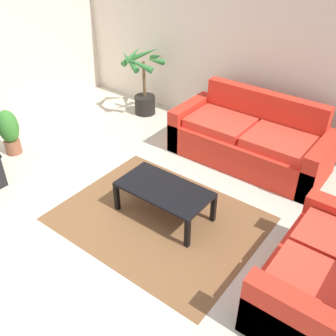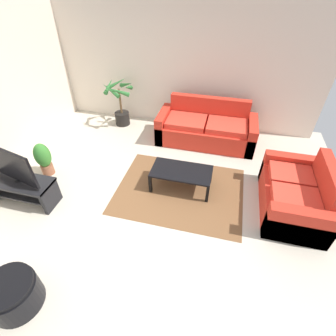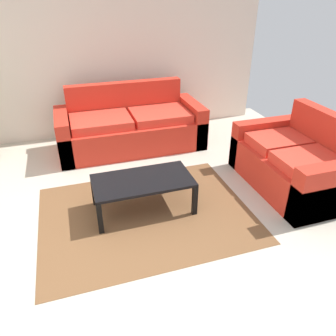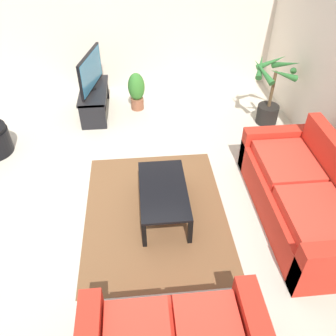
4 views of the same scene
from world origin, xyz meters
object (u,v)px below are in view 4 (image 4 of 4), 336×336
tv (91,71)px  potted_plant_small (137,90)px  coffee_table (163,192)px  tv_stand (94,97)px  potted_palm (271,95)px  couch_main (304,197)px

tv → potted_plant_small: tv is taller
coffee_table → tv_stand: bearing=-158.7°
tv_stand → potted_palm: potted_palm is taller
tv → potted_palm: 2.92m
potted_plant_small → tv_stand: bearing=-84.3°
tv_stand → tv: size_ratio=1.10×
tv_stand → coffee_table: tv_stand is taller
tv_stand → potted_palm: bearing=78.4°
coffee_table → potted_plant_small: bearing=-174.5°
couch_main → tv_stand: (-2.69, -2.59, -0.01)m
couch_main → potted_palm: size_ratio=1.92×
tv_stand → potted_palm: 2.92m
tv → potted_palm: size_ratio=0.92×
couch_main → tv: size_ratio=2.10×
coffee_table → potted_plant_small: 2.56m
tv → coffee_table: bearing=21.3°
potted_palm → coffee_table: bearing=-45.0°
potted_plant_small → potted_palm: bearing=72.8°
couch_main → tv_stand: bearing=-136.1°
tv_stand → potted_plant_small: potted_plant_small is taller
couch_main → tv: 3.76m
coffee_table → potted_palm: size_ratio=0.95×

